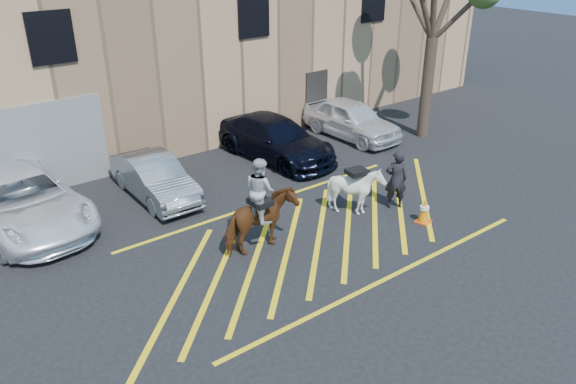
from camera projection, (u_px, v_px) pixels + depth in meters
ground at (312, 231)px, 15.18m from camera, size 90.00×90.00×0.00m
car_white_pickup at (22, 200)px, 15.19m from camera, size 3.00×5.65×1.51m
car_silver_sedan at (155, 178)px, 16.84m from camera, size 1.37×3.86×1.27m
car_blue_suv at (275, 138)px, 19.72m from camera, size 2.48×5.14×1.44m
car_white_suv at (351, 119)px, 21.69m from camera, size 1.83×4.30×1.45m
handler at (396, 180)px, 16.14m from camera, size 0.77×0.71×1.76m
warehouse at (120, 33)px, 22.19m from camera, size 32.42×10.20×7.30m
hatching_zone at (319, 236)px, 14.96m from camera, size 12.60×5.12×0.01m
mounted_bay at (261, 214)px, 13.91m from camera, size 1.92×0.92×2.50m
saddled_white at (356, 190)px, 15.84m from camera, size 1.35×1.47×1.45m
traffic_cone at (424, 210)px, 15.51m from camera, size 0.46×0.46×0.73m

